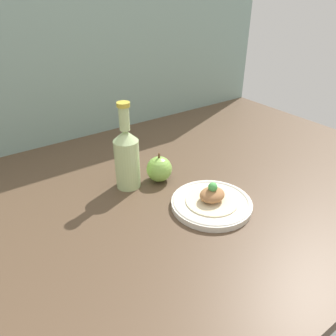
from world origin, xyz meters
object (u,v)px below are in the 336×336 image
object	(u,v)px
plate	(211,203)
apple	(159,169)
plated_food	(212,196)
cider_bottle	(127,156)

from	to	relation	value
plate	apple	bearing A→B (deg)	101.54
plate	apple	world-z (taller)	apple
plated_food	apple	bearing A→B (deg)	101.54
plate	plated_food	size ratio (longest dim) A/B	1.54
plated_food	cider_bottle	distance (cm)	27.69
apple	plated_food	bearing A→B (deg)	-78.46
cider_bottle	plate	bearing A→B (deg)	-59.19
cider_bottle	apple	xyz separation A→B (cm)	(9.61, -2.82, -6.25)
plate	plated_food	bearing A→B (deg)	0.00
cider_bottle	apple	bearing A→B (deg)	-16.33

